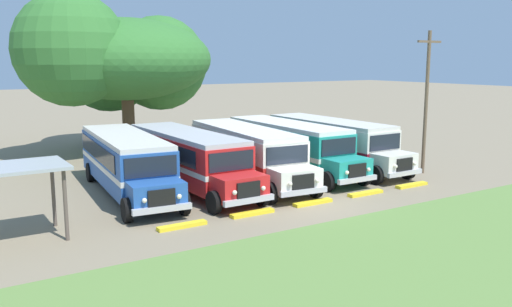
{
  "coord_description": "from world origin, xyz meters",
  "views": [
    {
      "loc": [
        -14.56,
        -18.68,
        6.38
      ],
      "look_at": [
        0.0,
        4.47,
        1.6
      ],
      "focal_mm": 37.62,
      "sensor_mm": 36.0,
      "label": 1
    }
  ],
  "objects_px": {
    "parked_bus_slot_1": "(189,157)",
    "parked_bus_slot_2": "(246,151)",
    "waiting_shelter": "(13,173)",
    "utility_pole": "(426,99)",
    "parked_bus_slot_4": "(332,141)",
    "broad_shade_tree": "(118,59)",
    "parked_bus_slot_3": "(290,145)",
    "parked_bus_slot_0": "(126,161)"
  },
  "relations": [
    {
      "from": "parked_bus_slot_1",
      "to": "utility_pole",
      "type": "bearing_deg",
      "value": 72.82
    },
    {
      "from": "parked_bus_slot_2",
      "to": "utility_pole",
      "type": "height_order",
      "value": "utility_pole"
    },
    {
      "from": "parked_bus_slot_1",
      "to": "broad_shade_tree",
      "type": "distance_m",
      "value": 13.73
    },
    {
      "from": "parked_bus_slot_0",
      "to": "waiting_shelter",
      "type": "distance_m",
      "value": 7.42
    },
    {
      "from": "parked_bus_slot_1",
      "to": "parked_bus_slot_2",
      "type": "relative_size",
      "value": 0.99
    },
    {
      "from": "broad_shade_tree",
      "to": "parked_bus_slot_1",
      "type": "bearing_deg",
      "value": -93.5
    },
    {
      "from": "parked_bus_slot_2",
      "to": "broad_shade_tree",
      "type": "height_order",
      "value": "broad_shade_tree"
    },
    {
      "from": "parked_bus_slot_3",
      "to": "waiting_shelter",
      "type": "distance_m",
      "value": 15.97
    },
    {
      "from": "broad_shade_tree",
      "to": "parked_bus_slot_3",
      "type": "bearing_deg",
      "value": -64.59
    },
    {
      "from": "parked_bus_slot_2",
      "to": "utility_pole",
      "type": "bearing_deg",
      "value": 72.98
    },
    {
      "from": "parked_bus_slot_1",
      "to": "broad_shade_tree",
      "type": "xyz_separation_m",
      "value": [
        0.78,
        12.82,
        4.84
      ]
    },
    {
      "from": "waiting_shelter",
      "to": "utility_pole",
      "type": "bearing_deg",
      "value": 0.41
    },
    {
      "from": "parked_bus_slot_2",
      "to": "parked_bus_slot_4",
      "type": "relative_size",
      "value": 1.01
    },
    {
      "from": "parked_bus_slot_3",
      "to": "utility_pole",
      "type": "distance_m",
      "value": 8.06
    },
    {
      "from": "parked_bus_slot_3",
      "to": "parked_bus_slot_1",
      "type": "bearing_deg",
      "value": -84.88
    },
    {
      "from": "parked_bus_slot_3",
      "to": "broad_shade_tree",
      "type": "xyz_separation_m",
      "value": [
        -5.84,
        12.29,
        4.84
      ]
    },
    {
      "from": "parked_bus_slot_0",
      "to": "broad_shade_tree",
      "type": "bearing_deg",
      "value": 168.19
    },
    {
      "from": "parked_bus_slot_1",
      "to": "parked_bus_slot_2",
      "type": "xyz_separation_m",
      "value": [
        3.36,
        -0.05,
        0.0
      ]
    },
    {
      "from": "utility_pole",
      "to": "parked_bus_slot_4",
      "type": "bearing_deg",
      "value": 126.87
    },
    {
      "from": "parked_bus_slot_0",
      "to": "parked_bus_slot_3",
      "type": "xyz_separation_m",
      "value": [
        9.61,
        -0.13,
        0.0
      ]
    },
    {
      "from": "parked_bus_slot_3",
      "to": "parked_bus_slot_4",
      "type": "height_order",
      "value": "same"
    },
    {
      "from": "parked_bus_slot_1",
      "to": "parked_bus_slot_4",
      "type": "relative_size",
      "value": 1.0
    },
    {
      "from": "parked_bus_slot_0",
      "to": "utility_pole",
      "type": "height_order",
      "value": "utility_pole"
    },
    {
      "from": "waiting_shelter",
      "to": "parked_bus_slot_3",
      "type": "bearing_deg",
      "value": 16.64
    },
    {
      "from": "parked_bus_slot_4",
      "to": "broad_shade_tree",
      "type": "relative_size",
      "value": 0.78
    },
    {
      "from": "parked_bus_slot_1",
      "to": "parked_bus_slot_4",
      "type": "distance_m",
      "value": 9.65
    },
    {
      "from": "broad_shade_tree",
      "to": "waiting_shelter",
      "type": "distance_m",
      "value": 19.72
    },
    {
      "from": "utility_pole",
      "to": "waiting_shelter",
      "type": "height_order",
      "value": "utility_pole"
    },
    {
      "from": "parked_bus_slot_1",
      "to": "waiting_shelter",
      "type": "distance_m",
      "value": 9.59
    },
    {
      "from": "parked_bus_slot_2",
      "to": "broad_shade_tree",
      "type": "relative_size",
      "value": 0.79
    },
    {
      "from": "parked_bus_slot_4",
      "to": "parked_bus_slot_2",
      "type": "bearing_deg",
      "value": -86.64
    },
    {
      "from": "parked_bus_slot_0",
      "to": "parked_bus_slot_4",
      "type": "distance_m",
      "value": 12.63
    },
    {
      "from": "parked_bus_slot_0",
      "to": "parked_bus_slot_1",
      "type": "relative_size",
      "value": 1.01
    },
    {
      "from": "parked_bus_slot_1",
      "to": "parked_bus_slot_3",
      "type": "bearing_deg",
      "value": 94.24
    },
    {
      "from": "parked_bus_slot_1",
      "to": "parked_bus_slot_4",
      "type": "height_order",
      "value": "same"
    },
    {
      "from": "utility_pole",
      "to": "waiting_shelter",
      "type": "bearing_deg",
      "value": -179.59
    },
    {
      "from": "utility_pole",
      "to": "parked_bus_slot_1",
      "type": "bearing_deg",
      "value": 163.16
    },
    {
      "from": "parked_bus_slot_2",
      "to": "parked_bus_slot_4",
      "type": "xyz_separation_m",
      "value": [
        6.28,
        0.41,
        0.0
      ]
    },
    {
      "from": "parked_bus_slot_4",
      "to": "broad_shade_tree",
      "type": "bearing_deg",
      "value": -144.96
    },
    {
      "from": "parked_bus_slot_3",
      "to": "parked_bus_slot_4",
      "type": "distance_m",
      "value": 3.02
    },
    {
      "from": "parked_bus_slot_4",
      "to": "utility_pole",
      "type": "height_order",
      "value": "utility_pole"
    },
    {
      "from": "parked_bus_slot_1",
      "to": "parked_bus_slot_4",
      "type": "bearing_deg",
      "value": 91.82
    }
  ]
}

